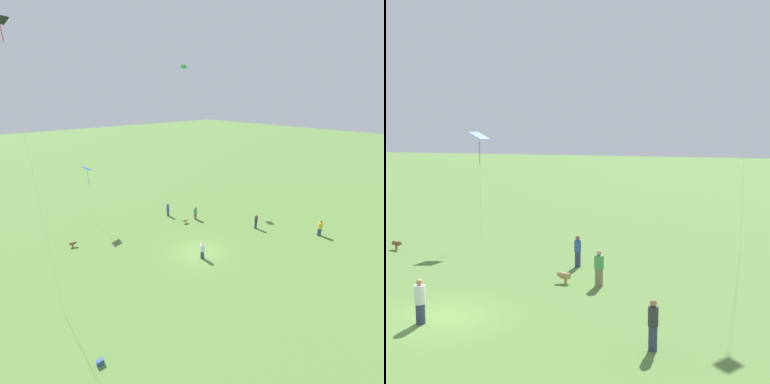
{
  "view_description": "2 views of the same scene",
  "coord_description": "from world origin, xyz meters",
  "views": [
    {
      "loc": [
        14.99,
        16.01,
        14.52
      ],
      "look_at": [
        -1.71,
        -3.13,
        5.19
      ],
      "focal_mm": 24.0,
      "sensor_mm": 36.0,
      "label": 1
    },
    {
      "loc": [
        -11.41,
        17.72,
        7.47
      ],
      "look_at": [
        -5.11,
        -1.64,
        5.01
      ],
      "focal_mm": 50.0,
      "sensor_mm": 36.0,
      "label": 2
    }
  ],
  "objects": [
    {
      "name": "kite_3",
      "position": [
        12.57,
        -0.65,
        16.36
      ],
      "size": [
        0.84,
        0.81,
        18.13
      ],
      "rotation": [
        0.0,
        0.0,
        5.79
      ],
      "color": "black",
      "rests_on": "ground_plane"
    },
    {
      "name": "person_4",
      "position": [
        -4.74,
        -5.97,
        0.85
      ],
      "size": [
        0.52,
        0.52,
        1.74
      ],
      "rotation": [
        0.0,
        0.0,
        1.4
      ],
      "color": "#847056",
      "rests_on": "ground_plane"
    },
    {
      "name": "kite_1",
      "position": [
        -10.97,
        -15.56,
        17.3
      ],
      "size": [
        1.01,
        1.01,
        18.97
      ],
      "rotation": [
        0.0,
        0.0,
        4.7
      ],
      "color": "green",
      "rests_on": "ground_plane"
    },
    {
      "name": "person_0",
      "position": [
        -12.45,
        6.25,
        0.89
      ],
      "size": [
        0.65,
        0.65,
        1.82
      ],
      "rotation": [
        0.0,
        0.0,
        0.52
      ],
      "color": "#333D5B",
      "rests_on": "ground_plane"
    },
    {
      "name": "person_1",
      "position": [
        -2.69,
        -9.03,
        0.86
      ],
      "size": [
        0.46,
        0.46,
        1.71
      ],
      "rotation": [
        0.0,
        0.0,
        4.42
      ],
      "color": "#333D5B",
      "rests_on": "ground_plane"
    },
    {
      "name": "person_3",
      "position": [
        0.43,
        0.82,
        0.87
      ],
      "size": [
        0.54,
        0.54,
        1.75
      ],
      "rotation": [
        0.0,
        0.0,
        1.17
      ],
      "color": "#333D5B",
      "rests_on": "ground_plane"
    },
    {
      "name": "person_2",
      "position": [
        -8.47,
        0.56,
        0.9
      ],
      "size": [
        0.5,
        0.5,
        1.78
      ],
      "rotation": [
        0.0,
        0.0,
        2.48
      ],
      "color": "#333D5B",
      "rests_on": "ground_plane"
    },
    {
      "name": "ground_plane",
      "position": [
        0.0,
        0.0,
        0.0
      ],
      "size": [
        240.0,
        240.0,
        0.0
      ],
      "primitive_type": "plane",
      "color": "#5B843D"
    },
    {
      "name": "dog_0",
      "position": [
        9.13,
        -9.44,
        0.4
      ],
      "size": [
        0.74,
        0.44,
        0.57
      ],
      "rotation": [
        0.0,
        0.0,
        1.27
      ],
      "color": "brown",
      "rests_on": "ground_plane"
    },
    {
      "name": "dog_1",
      "position": [
        -2.99,
        -5.93,
        0.38
      ],
      "size": [
        0.69,
        0.32,
        0.56
      ],
      "rotation": [
        0.0,
        0.0,
        4.68
      ],
      "color": "tan",
      "rests_on": "ground_plane"
    },
    {
      "name": "picnic_bag_0",
      "position": [
        12.09,
        4.6,
        0.17
      ],
      "size": [
        0.44,
        0.27,
        0.34
      ],
      "rotation": [
        0.0,
        0.0,
        3.05
      ],
      "color": "#33518C",
      "rests_on": "ground_plane"
    },
    {
      "name": "kite_4",
      "position": [
        5.39,
        -13.26,
        6.77
      ],
      "size": [
        1.12,
        1.2,
        7.19
      ],
      "rotation": [
        0.0,
        0.0,
        3.81
      ],
      "color": "blue",
      "rests_on": "ground_plane"
    }
  ]
}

